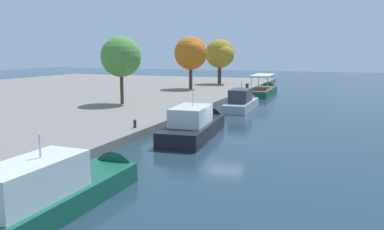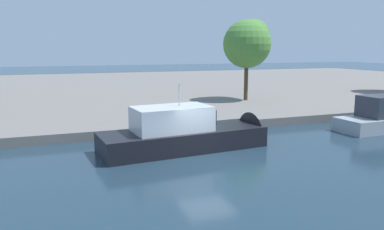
# 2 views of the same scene
# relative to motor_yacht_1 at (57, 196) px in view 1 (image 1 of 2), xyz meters

# --- Properties ---
(ground_plane) EXTENTS (220.00, 220.00, 0.00)m
(ground_plane) POSITION_rel_motor_yacht_1_xyz_m (15.27, -2.65, -0.62)
(ground_plane) COLOR #1E3342
(motor_yacht_1) EXTENTS (10.71, 2.51, 4.26)m
(motor_yacht_1) POSITION_rel_motor_yacht_1_xyz_m (0.00, 0.00, 0.00)
(motor_yacht_1) COLOR #14513D
(motor_yacht_1) RESTS_ON ground_plane
(motor_yacht_2) EXTENTS (10.33, 3.76, 4.65)m
(motor_yacht_2) POSITION_rel_motor_yacht_1_xyz_m (15.47, -0.13, 0.06)
(motor_yacht_2) COLOR black
(motor_yacht_2) RESTS_ON ground_plane
(motor_yacht_3) EXTENTS (9.61, 2.84, 4.20)m
(motor_yacht_3) POSITION_rel_motor_yacht_1_xyz_m (30.72, -0.03, -0.02)
(motor_yacht_3) COLOR #9EA3A8
(motor_yacht_3) RESTS_ON ground_plane
(tour_boat_4) EXTENTS (12.04, 3.17, 4.15)m
(tour_boat_4) POSITION_rel_motor_yacht_1_xyz_m (47.40, 0.74, -0.25)
(tour_boat_4) COLOR #14513D
(tour_boat_4) RESTS_ON ground_plane
(mooring_bollard_0) EXTENTS (0.29, 0.29, 0.84)m
(mooring_bollard_0) POSITION_rel_motor_yacht_1_xyz_m (49.17, 3.67, 0.42)
(mooring_bollard_0) COLOR #2D2D33
(mooring_bollard_0) RESTS_ON dock_promenade
(mooring_bollard_1) EXTENTS (0.26, 0.26, 0.65)m
(mooring_bollard_1) POSITION_rel_motor_yacht_1_xyz_m (13.75, 4.25, 0.32)
(mooring_bollard_1) COLOR #2D2D33
(mooring_bollard_1) RESTS_ON dock_promenade
(mooring_bollard_2) EXTENTS (0.29, 0.29, 0.84)m
(mooring_bollard_2) POSITION_rel_motor_yacht_1_xyz_m (49.40, 3.96, 0.42)
(mooring_bollard_2) COLOR #2D2D33
(mooring_bollard_2) RESTS_ON dock_promenade
(tree_0) EXTENTS (5.62, 5.69, 8.23)m
(tree_0) POSITION_rel_motor_yacht_1_xyz_m (56.86, 10.51, 5.48)
(tree_0) COLOR #4C3823
(tree_0) RESTS_ON dock_promenade
(tree_1) EXTENTS (5.33, 5.26, 8.29)m
(tree_1) POSITION_rel_motor_yacht_1_xyz_m (45.76, 12.07, 5.76)
(tree_1) COLOR #4C3823
(tree_1) RESTS_ON dock_promenade
(tree_2) EXTENTS (4.86, 4.55, 7.69)m
(tree_2) POSITION_rel_motor_yacht_1_xyz_m (25.84, 12.91, 5.51)
(tree_2) COLOR #4C3823
(tree_2) RESTS_ON dock_promenade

